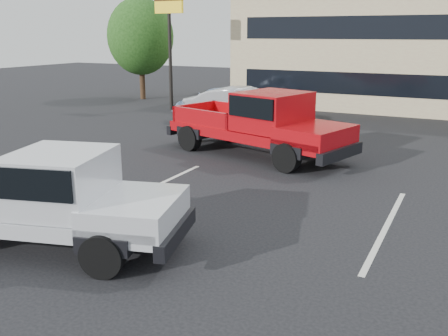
{
  "coord_description": "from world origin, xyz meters",
  "views": [
    {
      "loc": [
        4.36,
        -8.32,
        3.96
      ],
      "look_at": [
        -0.05,
        0.42,
        1.3
      ],
      "focal_mm": 40.0,
      "sensor_mm": 36.0,
      "label": 1
    }
  ],
  "objects_px": {
    "red_pickup": "(267,122)",
    "blue_suv": "(219,104)",
    "silver_pickup": "(49,195)",
    "tree_left": "(140,37)",
    "motel_sign": "(169,18)",
    "silver_sedan": "(245,108)"
  },
  "relations": [
    {
      "from": "red_pickup",
      "to": "blue_suv",
      "type": "distance_m",
      "value": 7.87
    },
    {
      "from": "silver_pickup",
      "to": "red_pickup",
      "type": "distance_m",
      "value": 8.54
    },
    {
      "from": "red_pickup",
      "to": "blue_suv",
      "type": "xyz_separation_m",
      "value": [
        -4.91,
        6.13,
        -0.47
      ]
    },
    {
      "from": "silver_pickup",
      "to": "tree_left",
      "type": "bearing_deg",
      "value": 106.01
    },
    {
      "from": "motel_sign",
      "to": "red_pickup",
      "type": "height_order",
      "value": "motel_sign"
    },
    {
      "from": "silver_pickup",
      "to": "motel_sign",
      "type": "bearing_deg",
      "value": 99.95
    },
    {
      "from": "tree_left",
      "to": "silver_sedan",
      "type": "distance_m",
      "value": 11.79
    },
    {
      "from": "silver_sedan",
      "to": "blue_suv",
      "type": "distance_m",
      "value": 2.81
    },
    {
      "from": "motel_sign",
      "to": "blue_suv",
      "type": "height_order",
      "value": "motel_sign"
    },
    {
      "from": "silver_pickup",
      "to": "blue_suv",
      "type": "height_order",
      "value": "silver_pickup"
    },
    {
      "from": "silver_pickup",
      "to": "silver_sedan",
      "type": "relative_size",
      "value": 1.16
    },
    {
      "from": "motel_sign",
      "to": "tree_left",
      "type": "relative_size",
      "value": 1.0
    },
    {
      "from": "blue_suv",
      "to": "silver_sedan",
      "type": "bearing_deg",
      "value": -27.05
    },
    {
      "from": "red_pickup",
      "to": "blue_suv",
      "type": "bearing_deg",
      "value": 144.79
    },
    {
      "from": "silver_sedan",
      "to": "blue_suv",
      "type": "bearing_deg",
      "value": 50.25
    },
    {
      "from": "tree_left",
      "to": "silver_pickup",
      "type": "relative_size",
      "value": 1.0
    },
    {
      "from": "motel_sign",
      "to": "red_pickup",
      "type": "distance_m",
      "value": 11.77
    },
    {
      "from": "motel_sign",
      "to": "tree_left",
      "type": "distance_m",
      "value": 5.08
    },
    {
      "from": "motel_sign",
      "to": "silver_sedan",
      "type": "relative_size",
      "value": 1.16
    },
    {
      "from": "blue_suv",
      "to": "tree_left",
      "type": "bearing_deg",
      "value": 162.45
    },
    {
      "from": "motel_sign",
      "to": "tree_left",
      "type": "bearing_deg",
      "value": 143.13
    },
    {
      "from": "motel_sign",
      "to": "silver_sedan",
      "type": "distance_m",
      "value": 7.5
    }
  ]
}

